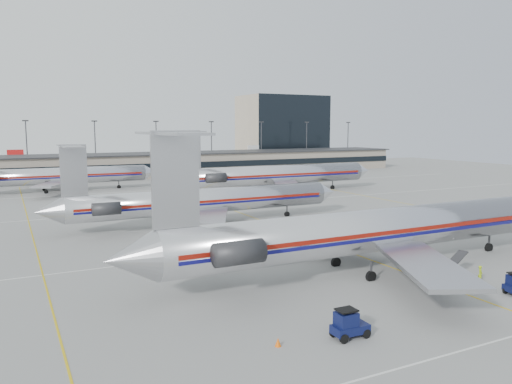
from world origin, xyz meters
TOP-DOWN VIEW (x-y plane):
  - ground at (0.00, 0.00)m, footprint 260.00×260.00m
  - apron_markings at (0.00, 10.00)m, footprint 160.00×0.15m
  - terminal at (0.00, 97.97)m, footprint 162.00×17.00m
  - light_mast_row at (0.00, 112.00)m, footprint 163.60×0.40m
  - distant_building at (62.00, 128.00)m, footprint 30.00×20.00m
  - jet_foreground at (-2.30, -2.06)m, footprint 50.41×29.68m
  - jet_second_row at (-8.86, 26.18)m, footprint 43.34×25.52m
  - jet_third_row at (16.01, 50.63)m, footprint 47.15×29.00m
  - jet_back_row at (-23.53, 72.91)m, footprint 41.92×25.78m
  - tug_left at (-13.60, -13.46)m, footprint 2.41×1.28m
  - belt_loader at (2.21, -7.29)m, footprint 4.26×2.22m
  - ramp_worker_near at (3.49, -9.39)m, footprint 0.66×0.65m
  - cone_left at (-18.17, -12.50)m, footprint 0.43×0.43m

SIDE VIEW (x-z plane):
  - ground at x=0.00m, z-range 0.00..0.00m
  - apron_markings at x=0.00m, z-range 0.00..0.02m
  - cone_left at x=-18.17m, z-range 0.00..0.54m
  - belt_loader at x=2.21m, z-range -0.51..1.67m
  - ramp_worker_near at x=3.49m, z-range 0.00..1.54m
  - tug_left at x=-13.60m, z-range -0.09..1.86m
  - terminal at x=0.00m, z-range 0.03..6.28m
  - jet_second_row at x=-8.86m, z-range -2.38..8.96m
  - jet_back_row at x=-23.53m, z-range -2.40..9.06m
  - jet_third_row at x=16.01m, z-range -2.70..10.19m
  - jet_foreground at x=-2.30m, z-range -2.77..10.43m
  - light_mast_row at x=0.00m, z-range 0.94..16.22m
  - distant_building at x=62.00m, z-range 0.00..25.00m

